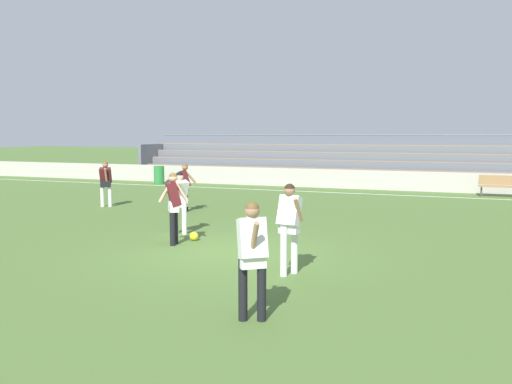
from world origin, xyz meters
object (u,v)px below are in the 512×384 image
at_px(bleacher_stand, 382,163).
at_px(player_white_on_ball, 289,220).
at_px(trash_bin, 159,175).
at_px(bench_far_right, 502,184).
at_px(player_white_deep_cover, 252,250).
at_px(soccer_ball, 194,236).
at_px(player_dark_pressing_high, 106,180).
at_px(player_white_challenging, 180,197).
at_px(player_dark_wide_left, 174,202).
at_px(player_dark_dropping_back, 185,183).

xyz_separation_m(bleacher_stand, player_white_on_ball, (0.99, -18.78, -0.09)).
bearing_deg(trash_bin, bleacher_stand, 18.99).
xyz_separation_m(bench_far_right, player_white_deep_cover, (-4.19, -17.61, 0.47)).
bearing_deg(player_white_on_ball, soccer_ball, 145.32).
bearing_deg(player_dark_pressing_high, bleacher_stand, 56.51).
height_order(player_white_on_ball, player_dark_pressing_high, player_white_on_ball).
bearing_deg(soccer_ball, trash_bin, 124.74).
bearing_deg(player_dark_pressing_high, soccer_ball, -36.46).
bearing_deg(player_white_challenging, player_white_deep_cover, -52.17).
distance_m(bleacher_stand, player_white_deep_cover, 21.38).
relative_size(bench_far_right, soccer_ball, 8.18).
relative_size(player_white_challenging, player_white_on_ball, 0.96).
relative_size(player_white_on_ball, player_white_deep_cover, 1.01).
relative_size(player_dark_wide_left, player_white_challenging, 1.05).
relative_size(player_white_challenging, soccer_ball, 7.47).
height_order(trash_bin, player_dark_wide_left, player_dark_wide_left).
xyz_separation_m(player_dark_pressing_high, soccer_ball, (5.89, -4.36, -0.87)).
xyz_separation_m(bleacher_stand, player_dark_wide_left, (-2.41, -17.17, -0.08)).
relative_size(bench_far_right, player_dark_pressing_high, 1.09).
relative_size(bench_far_right, player_dark_wide_left, 1.04).
xyz_separation_m(player_white_on_ball, player_white_deep_cover, (0.28, -2.56, -0.02)).
bearing_deg(trash_bin, player_white_deep_cover, -54.92).
relative_size(bench_far_right, player_white_deep_cover, 1.06).
bearing_deg(player_dark_pressing_high, player_white_deep_cover, -44.27).
xyz_separation_m(trash_bin, player_white_on_ball, (12.04, -14.97, 0.56)).
xyz_separation_m(bleacher_stand, player_white_challenging, (-2.97, -15.88, -0.14)).
bearing_deg(player_white_challenging, soccer_ball, -41.77).
height_order(player_dark_wide_left, soccer_ball, player_dark_wide_left).
distance_m(bleacher_stand, trash_bin, 11.70).
bearing_deg(player_white_deep_cover, player_dark_dropping_back, 123.77).
height_order(bleacher_stand, player_white_on_ball, bleacher_stand).
bearing_deg(bench_far_right, player_dark_dropping_back, -140.44).
height_order(trash_bin, player_white_deep_cover, player_white_deep_cover).
bearing_deg(player_white_challenging, player_dark_wide_left, -66.43).
xyz_separation_m(player_dark_wide_left, player_white_on_ball, (3.39, -1.60, -0.00)).
xyz_separation_m(player_white_on_ball, player_dark_dropping_back, (-5.81, 6.55, -0.06)).
xyz_separation_m(player_dark_dropping_back, player_dark_pressing_high, (-3.26, 0.00, 0.01)).
xyz_separation_m(bleacher_stand, player_dark_pressing_high, (-8.09, -12.22, -0.14)).
distance_m(player_white_challenging, player_dark_dropping_back, 4.10).
height_order(player_dark_wide_left, player_dark_dropping_back, player_dark_wide_left).
bearing_deg(player_dark_dropping_back, player_dark_wide_left, -63.95).
bearing_deg(player_white_deep_cover, soccer_ball, 126.00).
height_order(trash_bin, player_white_challenging, player_white_challenging).
relative_size(player_dark_wide_left, soccer_ball, 7.84).
xyz_separation_m(player_white_challenging, player_dark_dropping_back, (-1.86, 3.66, -0.01)).
bearing_deg(player_dark_wide_left, player_dark_dropping_back, 116.05).
height_order(bench_far_right, player_white_deep_cover, player_white_deep_cover).
bearing_deg(soccer_ball, player_white_deep_cover, -54.00).
bearing_deg(bench_far_right, player_white_deep_cover, -103.39).
height_order(player_white_on_ball, player_dark_dropping_back, player_white_on_ball).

